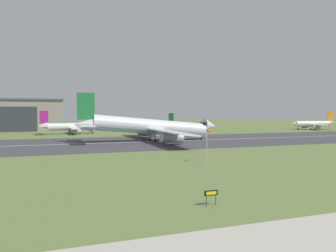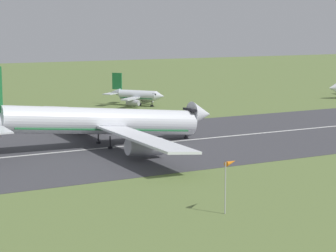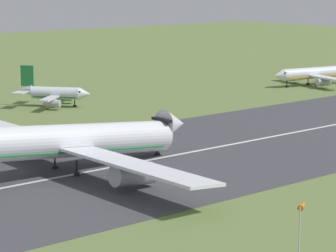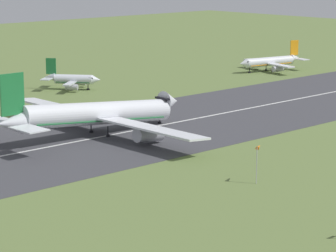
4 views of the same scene
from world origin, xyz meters
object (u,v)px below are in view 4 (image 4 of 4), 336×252
Objects in this scene: airplane_landing at (97,114)px; windsock_pole at (258,149)px; airplane_parked_centre at (72,80)px; airplane_parked_east at (270,62)px.

windsock_pole is (-2.29, -45.82, 1.10)m from airplane_landing.
airplane_parked_centre is (31.18, 50.84, -1.63)m from airplane_landing.
airplane_landing is 2.37× the size of airplane_parked_east.
airplane_parked_centre is at bearing 58.48° from airplane_landing.
windsock_pole is (-102.19, -82.29, 2.45)m from airplane_parked_east.
airplane_landing is 3.50× the size of airplane_parked_centre.
airplane_landing is at bearing -159.95° from airplane_parked_east.
airplane_parked_east is 131.23m from windsock_pole.
airplane_landing is 45.89m from windsock_pole.
windsock_pole is at bearing -141.16° from airplane_parked_east.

